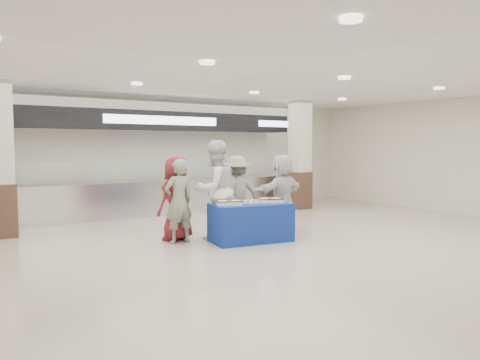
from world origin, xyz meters
TOP-DOWN VIEW (x-y plane):
  - ground at (0.00, 0.00)m, footprint 14.00×14.00m
  - serving_line at (0.00, 5.40)m, footprint 8.70×0.85m
  - column_left at (-4.00, 4.20)m, footprint 0.55×0.55m
  - column_right at (4.00, 4.20)m, footprint 0.55×0.55m
  - display_table at (0.04, 1.02)m, footprint 1.65×1.00m
  - sheet_cake_left at (-0.40, 1.11)m, footprint 0.59×0.54m
  - sheet_cake_right at (0.49, 1.00)m, footprint 0.57×0.51m
  - cupcake_tray at (0.08, 1.03)m, footprint 0.49×0.41m
  - civilian_maroon at (-1.13, 1.92)m, footprint 0.94×0.76m
  - soldier_a at (-1.21, 1.66)m, footprint 0.63×0.44m
  - chef_tall at (-0.41, 1.66)m, footprint 1.08×0.90m
  - chef_short at (0.19, 2.10)m, footprint 0.94×0.54m
  - soldier_b at (0.45, 2.15)m, footprint 1.16×0.78m
  - civilian_white at (1.32, 1.66)m, footprint 1.65×0.85m

SIDE VIEW (x-z plane):
  - ground at x=0.00m, z-range 0.00..0.00m
  - display_table at x=0.04m, z-range 0.00..0.75m
  - chef_short at x=0.19m, z-range 0.00..1.50m
  - cupcake_tray at x=0.08m, z-range 0.75..0.82m
  - sheet_cake_right at x=0.49m, z-range 0.75..0.85m
  - sheet_cake_left at x=-0.40m, z-range 0.75..0.85m
  - soldier_a at x=-1.21m, z-range 0.00..1.63m
  - soldier_b at x=0.45m, z-range 0.00..1.66m
  - civilian_maroon at x=-1.13m, z-range 0.00..1.67m
  - civilian_white at x=1.32m, z-range 0.00..1.70m
  - chef_tall at x=-0.41m, z-range 0.00..1.99m
  - serving_line at x=0.00m, z-range -0.24..2.56m
  - column_left at x=-4.00m, z-range -0.07..3.13m
  - column_right at x=4.00m, z-range -0.07..3.13m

